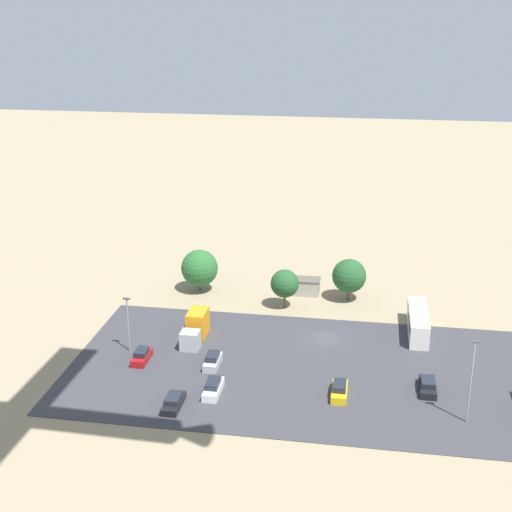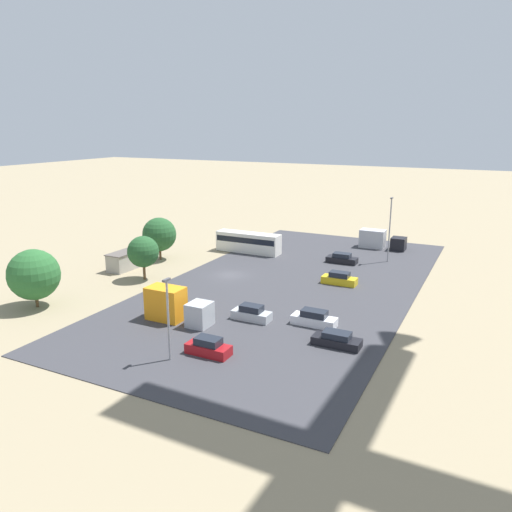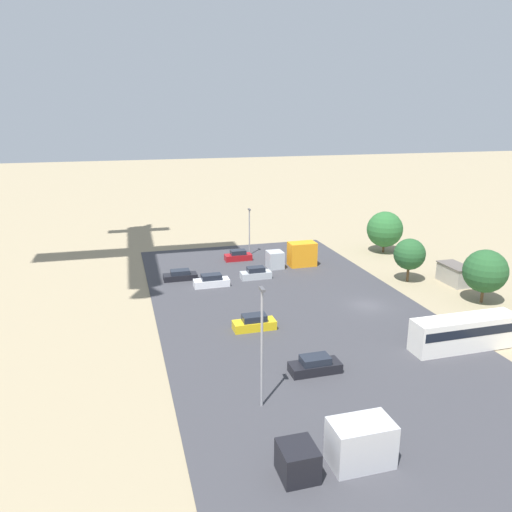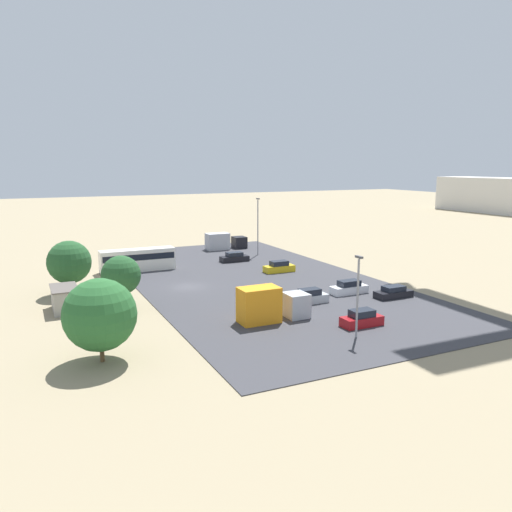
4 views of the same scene
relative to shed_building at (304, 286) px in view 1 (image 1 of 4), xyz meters
name	(u,v)px [view 1 (image 1 of 4)]	position (x,y,z in m)	size (l,w,h in m)	color
ground_plane	(324,338)	(-4.32, 15.33, -1.32)	(400.00, 400.00, 0.00)	gray
parking_lot_surface	(319,371)	(-4.32, 24.69, -1.28)	(62.99, 31.27, 0.08)	#38383D
shed_building	(304,286)	(0.00, 0.00, 0.00)	(5.04, 2.77, 2.62)	#9E998E
bus	(418,322)	(-17.06, 11.66, 0.52)	(2.59, 10.94, 3.27)	silver
parked_car_0	(213,388)	(7.58, 32.16, -0.55)	(1.77, 4.74, 1.66)	silver
parked_car_1	(339,390)	(-7.20, 30.31, -0.55)	(1.79, 4.57, 1.66)	gold
parked_car_2	(142,356)	(18.41, 25.84, -0.56)	(1.76, 4.19, 1.63)	maroon
parked_car_3	(213,361)	(9.12, 25.56, -0.55)	(1.74, 4.27, 1.65)	#ADB2B7
parked_car_4	(173,402)	(11.40, 35.83, -0.65)	(1.86, 4.63, 1.41)	black
parked_car_5	(428,386)	(-17.50, 27.52, -0.60)	(1.92, 4.62, 1.54)	black
parked_truck_1	(196,328)	(13.08, 18.41, 0.41)	(2.46, 7.43, 3.60)	#ADB2B7
tree_near_shed	(349,276)	(-7.01, 1.27, 2.71)	(5.26, 5.26, 6.66)	brown
tree_apron_mid	(200,268)	(16.60, 1.41, 2.61)	(5.86, 5.86, 6.86)	brown
tree_apron_far	(285,284)	(2.43, 5.70, 2.57)	(4.27, 4.27, 6.04)	brown
light_pole_lot_centre	(471,378)	(-21.34, 33.62, 4.17)	(0.90, 0.28, 9.94)	gray
light_pole_lot_edge	(128,322)	(20.90, 23.34, 2.99)	(0.90, 0.28, 7.60)	gray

